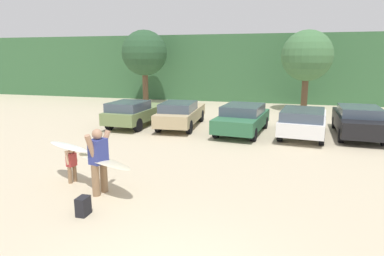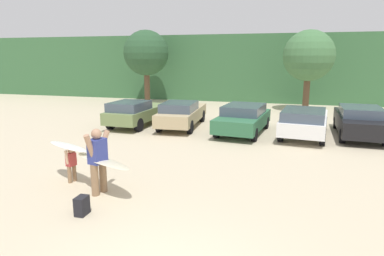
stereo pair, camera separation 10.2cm
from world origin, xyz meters
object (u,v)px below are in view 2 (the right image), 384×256
at_px(parked_car_white, 304,121).
at_px(surfboard_white, 68,146).
at_px(parked_car_olive_green, 136,112).
at_px(parked_car_tan, 182,113).
at_px(parked_car_forest_green, 243,118).
at_px(person_child, 71,163).
at_px(surfboard_cream, 102,161).
at_px(parked_car_black, 359,121).
at_px(backpack_dropped, 82,206).
at_px(person_adult, 98,157).

relative_size(parked_car_white, surfboard_white, 2.58).
height_order(parked_car_olive_green, parked_car_tan, parked_car_olive_green).
xyz_separation_m(parked_car_forest_green, person_child, (-4.11, -7.95, -0.14)).
distance_m(surfboard_cream, surfboard_white, 1.52).
xyz_separation_m(parked_car_forest_green, parked_car_white, (2.82, -0.06, 0.02)).
height_order(parked_car_forest_green, surfboard_cream, parked_car_forest_green).
bearing_deg(parked_car_black, surfboard_white, 134.86).
relative_size(parked_car_tan, parked_car_black, 1.00).
height_order(parked_car_tan, parked_car_forest_green, parked_car_tan).
bearing_deg(parked_car_forest_green, parked_car_olive_green, 94.21).
relative_size(parked_car_olive_green, surfboard_white, 2.43).
distance_m(person_child, surfboard_white, 0.50).
height_order(parked_car_olive_green, backpack_dropped, parked_car_olive_green).
relative_size(parked_car_forest_green, person_child, 4.38).
bearing_deg(person_adult, backpack_dropped, 115.52).
bearing_deg(parked_car_olive_green, parked_car_forest_green, -89.40).
bearing_deg(person_adult, person_child, -10.59).
xyz_separation_m(person_child, surfboard_white, (-0.10, 0.05, 0.48)).
bearing_deg(person_child, person_adult, 169.41).
xyz_separation_m(parked_car_black, person_adult, (-8.17, -9.15, 0.27)).
bearing_deg(parked_car_black, backpack_dropped, 145.67).
distance_m(person_child, backpack_dropped, 2.37).
bearing_deg(backpack_dropped, person_child, 129.96).
bearing_deg(person_adult, surfboard_white, -10.89).
height_order(parked_car_black, person_adult, person_adult).
height_order(person_child, surfboard_white, surfboard_white).
bearing_deg(backpack_dropped, parked_car_olive_green, 107.58).
xyz_separation_m(person_child, surfboard_cream, (1.32, -0.46, 0.32)).
relative_size(surfboard_cream, surfboard_white, 1.22).
relative_size(parked_car_olive_green, parked_car_black, 0.96).
bearing_deg(person_child, parked_car_tan, -82.03).
bearing_deg(parked_car_olive_green, person_adult, -158.55).
height_order(parked_car_tan, person_child, parked_car_tan).
relative_size(parked_car_olive_green, parked_car_forest_green, 1.01).
xyz_separation_m(surfboard_cream, backpack_dropped, (0.18, -1.33, -0.68)).
bearing_deg(parked_car_white, parked_car_black, -67.13).
bearing_deg(person_adult, surfboard_cream, -120.76).
xyz_separation_m(surfboard_cream, surfboard_white, (-1.42, 0.52, 0.17)).
relative_size(parked_car_tan, backpack_dropped, 10.80).
xyz_separation_m(person_child, backpack_dropped, (1.50, -1.79, -0.37)).
bearing_deg(person_child, backpack_dropped, 143.36).
relative_size(person_adult, surfboard_cream, 0.78).
height_order(parked_car_forest_green, person_child, parked_car_forest_green).
distance_m(parked_car_forest_green, surfboard_white, 8.96).
distance_m(parked_car_forest_green, surfboard_cream, 8.87).
relative_size(person_child, surfboard_white, 0.55).
bearing_deg(parked_car_tan, person_child, 171.59).
distance_m(parked_car_black, person_adult, 12.27).
relative_size(parked_car_forest_green, person_adult, 2.55).
height_order(parked_car_tan, parked_car_white, parked_car_tan).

